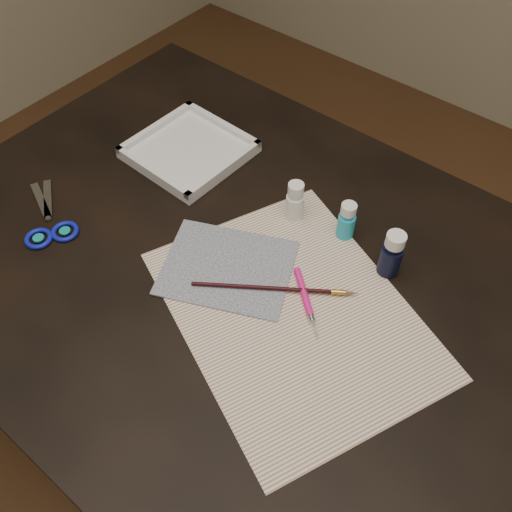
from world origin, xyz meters
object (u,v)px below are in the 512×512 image
Objects in this scene: paint_bottle_navy at (392,254)px; scissors at (43,213)px; paint_bottle_white at (295,201)px; canvas at (227,267)px; palette_tray at (189,149)px; paper at (293,313)px; paint_bottle_cyan at (347,221)px.

paint_bottle_navy is 0.47× the size of scissors.
scissors is at bearing -141.26° from paint_bottle_white.
scissors reaches higher than canvas.
paint_bottle_navy is 0.49m from palette_tray.
paper is at bearing -53.64° from paint_bottle_white.
scissors is at bearing -145.96° from paint_bottle_cyan.
paper is 2.19× the size of palette_tray.
paint_bottle_navy is (0.11, -0.02, 0.01)m from paint_bottle_cyan.
palette_tray is (-0.38, -0.01, -0.03)m from paint_bottle_cyan.
paint_bottle_cyan is 0.36× the size of palette_tray.
scissors is at bearing -152.83° from paint_bottle_navy.
scissors reaches higher than paper.
paper is 5.03× the size of paint_bottle_navy.
paper is at bearing -24.16° from palette_tray.
paint_bottle_white reaches higher than palette_tray.
canvas is 2.38× the size of paint_bottle_navy.
paint_bottle_navy is (0.22, 0.17, 0.04)m from canvas.
canvas is at bearing -34.63° from palette_tray.
paper is 0.20m from paint_bottle_cyan.
paint_bottle_cyan is at bearing 167.68° from paint_bottle_navy.
canvas is 0.32m from palette_tray.
paper is at bearing -81.33° from paint_bottle_cyan.
paint_bottle_cyan reaches higher than paper.
paint_bottle_cyan is 0.40× the size of scissors.
canvas is 0.18m from paint_bottle_white.
paint_bottle_cyan reaches higher than palette_tray.
palette_tray is at bearing 178.82° from paint_bottle_white.
scissors is at bearing -160.95° from canvas.
paint_bottle_cyan is at bearing 98.67° from paper.
paint_bottle_cyan is (0.12, 0.20, 0.04)m from canvas.
palette_tray is at bearing 155.84° from paper.
paint_bottle_white is 0.10m from paint_bottle_cyan.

